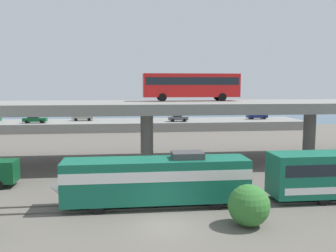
{
  "coord_description": "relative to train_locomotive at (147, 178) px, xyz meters",
  "views": [
    {
      "loc": [
        -2.51,
        -23.48,
        9.25
      ],
      "look_at": [
        2.72,
        21.59,
        4.25
      ],
      "focal_mm": 39.41,
      "sensor_mm": 36.0,
      "label": 1
    }
  ],
  "objects": [
    {
      "name": "parked_car_2",
      "position": [
        -19.56,
        48.2,
        0.38
      ],
      "size": [
        4.55,
        1.94,
        1.5
      ],
      "color": "#0C4C26",
      "rests_on": "pier_parking_lot"
    },
    {
      "name": "rail_strip_near",
      "position": [
        0.92,
        -0.77,
        -2.13
      ],
      "size": [
        110.0,
        0.12,
        0.12
      ],
      "primitive_type": "cube",
      "color": "#59544C",
      "rests_on": "ground_plane"
    },
    {
      "name": "rail_strip_far",
      "position": [
        0.92,
        0.77,
        -2.13
      ],
      "size": [
        110.0,
        0.12,
        0.12
      ],
      "primitive_type": "cube",
      "color": "#59544C",
      "rests_on": "ground_plane"
    },
    {
      "name": "harbor_water",
      "position": [
        0.92,
        74.0,
        -2.19
      ],
      "size": [
        140.0,
        36.0,
        0.01
      ],
      "primitive_type": "cube",
      "color": "#385B7A",
      "rests_on": "ground_plane"
    },
    {
      "name": "train_locomotive",
      "position": [
        0.0,
        0.0,
        0.0
      ],
      "size": [
        15.08,
        3.04,
        4.18
      ],
      "rotation": [
        0.0,
        0.0,
        3.14
      ],
      "color": "#14664C",
      "rests_on": "ground_plane"
    },
    {
      "name": "ground_plane",
      "position": [
        0.92,
        -4.0,
        -2.19
      ],
      "size": [
        260.0,
        260.0,
        0.0
      ],
      "primitive_type": "plane",
      "color": "#605B54"
    },
    {
      "name": "shrub_right",
      "position": [
        6.42,
        -4.71,
        -0.8
      ],
      "size": [
        2.78,
        2.78,
        2.78
      ],
      "primitive_type": "sphere",
      "color": "#31712F",
      "rests_on": "ground_plane"
    },
    {
      "name": "parked_car_1",
      "position": [
        -10.55,
        52.03,
        0.38
      ],
      "size": [
        4.46,
        1.91,
        1.5
      ],
      "rotation": [
        0.0,
        0.0,
        3.14
      ],
      "color": "#9E998C",
      "rests_on": "pier_parking_lot"
    },
    {
      "name": "highway_overpass",
      "position": [
        0.92,
        16.0,
        4.36
      ],
      "size": [
        96.0,
        12.35,
        7.31
      ],
      "color": "gray",
      "rests_on": "ground_plane"
    },
    {
      "name": "pier_parking_lot",
      "position": [
        0.92,
        51.0,
        -1.29
      ],
      "size": [
        70.95,
        12.37,
        1.8
      ],
      "primitive_type": "cube",
      "color": "gray",
      "rests_on": "ground_plane"
    },
    {
      "name": "parked_car_3",
      "position": [
        27.58,
        51.45,
        0.38
      ],
      "size": [
        4.46,
        1.97,
        1.5
      ],
      "rotation": [
        0.0,
        0.0,
        3.14
      ],
      "color": "navy",
      "rests_on": "pier_parking_lot"
    },
    {
      "name": "transit_bus_on_overpass",
      "position": [
        6.62,
        18.28,
        7.18
      ],
      "size": [
        12.0,
        2.68,
        3.4
      ],
      "rotation": [
        0.0,
        0.0,
        3.14
      ],
      "color": "red",
      "rests_on": "highway_overpass"
    },
    {
      "name": "parked_car_0",
      "position": [
        9.22,
        47.91,
        0.38
      ],
      "size": [
        4.03,
        1.99,
        1.5
      ],
      "color": "#515459",
      "rests_on": "pier_parking_lot"
    }
  ]
}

